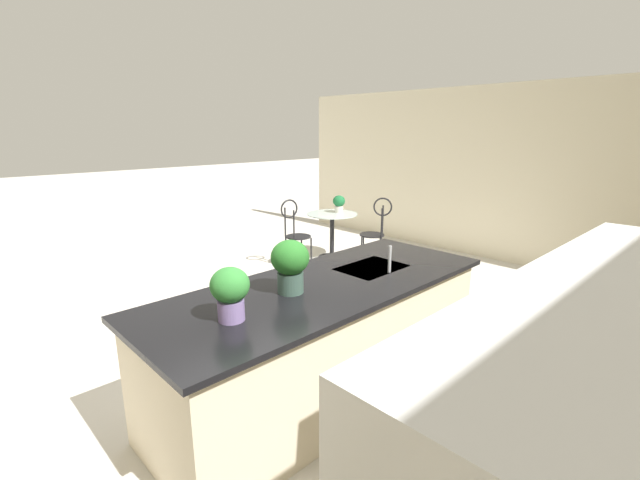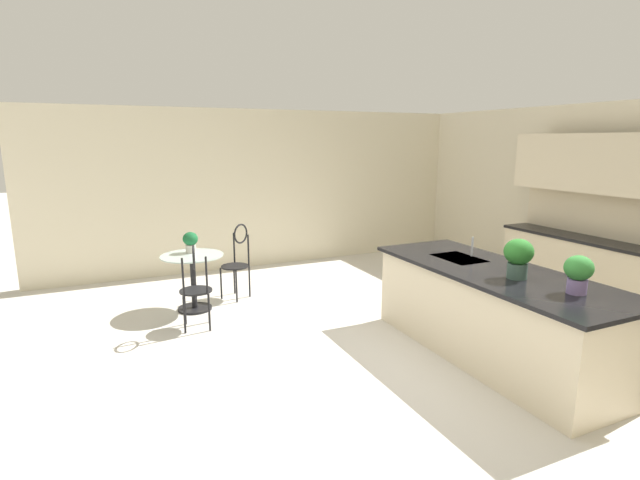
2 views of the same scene
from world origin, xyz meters
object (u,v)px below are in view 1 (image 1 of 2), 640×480
(bistro_table, at_px, (332,232))
(potted_plant_on_table, at_px, (339,203))
(potted_plant_counter_far, at_px, (230,290))
(potted_plant_counter_near, at_px, (290,263))
(chair_near_window, at_px, (376,228))
(chair_by_island, at_px, (295,230))

(bistro_table, bearing_deg, potted_plant_on_table, 174.56)
(potted_plant_counter_far, bearing_deg, potted_plant_counter_near, -169.39)
(bistro_table, bearing_deg, chair_near_window, 112.86)
(chair_near_window, relative_size, potted_plant_counter_far, 3.15)
(chair_by_island, height_order, potted_plant_counter_far, potted_plant_counter_far)
(potted_plant_on_table, distance_m, potted_plant_counter_far, 4.48)
(bistro_table, height_order, potted_plant_counter_near, potted_plant_counter_near)
(chair_near_window, xyz_separation_m, potted_plant_on_table, (0.14, -0.65, 0.32))
(bistro_table, relative_size, chair_by_island, 0.77)
(potted_plant_counter_far, bearing_deg, chair_near_window, -152.94)
(potted_plant_counter_near, bearing_deg, potted_plant_on_table, -141.31)
(bistro_table, xyz_separation_m, potted_plant_on_table, (-0.14, 0.01, 0.45))
(potted_plant_on_table, xyz_separation_m, potted_plant_counter_near, (3.10, 2.49, 0.24))
(chair_near_window, height_order, potted_plant_on_table, chair_near_window)
(chair_near_window, bearing_deg, potted_plant_on_table, -77.82)
(bistro_table, distance_m, potted_plant_on_table, 0.47)
(bistro_table, height_order, chair_by_island, chair_by_island)
(chair_by_island, bearing_deg, potted_plant_counter_near, 48.87)
(chair_near_window, bearing_deg, bistro_table, -67.14)
(chair_by_island, bearing_deg, potted_plant_on_table, 172.84)
(potted_plant_counter_far, distance_m, potted_plant_counter_near, 0.56)
(bistro_table, xyz_separation_m, potted_plant_counter_far, (3.52, 2.60, 0.66))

